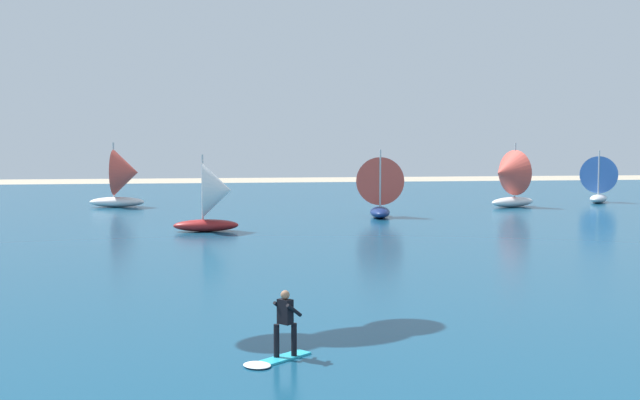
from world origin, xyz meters
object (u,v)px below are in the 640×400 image
at_px(kitesurfer, 280,335).
at_px(sailboat_far_left, 124,178).
at_px(sailboat_trailing, 215,196).
at_px(sailboat_mid_right, 600,178).
at_px(sailboat_near_shore, 380,186).
at_px(sailboat_outermost, 507,178).

relative_size(kitesurfer, sailboat_far_left, 0.37).
relative_size(sailboat_far_left, sailboat_trailing, 1.14).
bearing_deg(sailboat_mid_right, sailboat_near_shore, -155.34).
bearing_deg(sailboat_near_shore, kitesurfer, -106.10).
relative_size(sailboat_mid_right, sailboat_near_shore, 0.95).
relative_size(kitesurfer, sailboat_mid_right, 0.42).
bearing_deg(kitesurfer, sailboat_far_left, 100.38).
height_order(kitesurfer, sailboat_far_left, sailboat_far_left).
distance_m(sailboat_mid_right, sailboat_near_shore, 23.12).
bearing_deg(sailboat_trailing, sailboat_outermost, 30.08).
xyz_separation_m(sailboat_mid_right, sailboat_near_shore, (-21.01, -9.65, 0.11)).
bearing_deg(sailboat_trailing, kitesurfer, -87.25).
relative_size(sailboat_far_left, sailboat_outermost, 1.01).
bearing_deg(sailboat_far_left, sailboat_near_shore, -29.49).
height_order(sailboat_far_left, sailboat_outermost, sailboat_far_left).
height_order(sailboat_mid_right, sailboat_near_shore, sailboat_near_shore).
relative_size(sailboat_trailing, sailboat_outermost, 0.88).
bearing_deg(kitesurfer, sailboat_outermost, 62.09).
relative_size(kitesurfer, sailboat_outermost, 0.37).
distance_m(kitesurfer, sailboat_trailing, 27.26).
distance_m(sailboat_trailing, sailboat_mid_right, 36.44).
height_order(sailboat_far_left, sailboat_trailing, sailboat_far_left).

